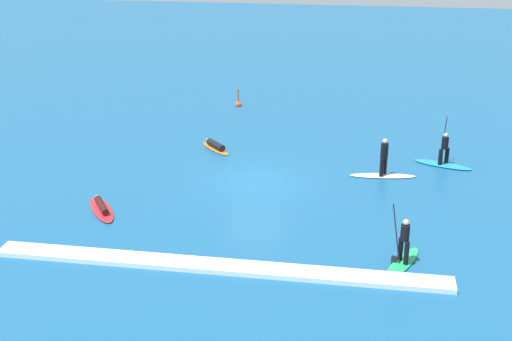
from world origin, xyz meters
TOP-DOWN VIEW (x-y plane):
  - ground_plane at (0.00, 0.00)m, footprint 120.00×120.00m
  - surfer_on_blue_board at (8.57, 3.40)m, footprint 2.86×1.66m
  - surfer_on_red_board at (-5.73, -4.24)m, footprint 2.17×2.77m
  - surfer_on_white_board at (5.70, 1.47)m, footprint 3.09×0.97m
  - surfer_on_green_board at (6.30, -6.84)m, footprint 1.62×2.73m
  - surfer_on_orange_board at (-2.77, 3.94)m, footprint 2.04×2.17m
  - marker_buoy at (-3.12, 12.11)m, footprint 0.40×0.40m
  - wave_crest at (0.00, -8.19)m, footprint 15.94×0.90m

SIDE VIEW (x-z plane):
  - ground_plane at x=0.00m, z-range 0.00..0.00m
  - wave_crest at x=0.00m, z-range 0.00..0.18m
  - surfer_on_red_board at x=-5.73m, z-range -0.07..0.32m
  - surfer_on_orange_board at x=-2.77m, z-range -0.04..0.38m
  - marker_buoy at x=-3.12m, z-range -0.44..0.79m
  - surfer_on_blue_board at x=8.57m, z-range -0.80..1.52m
  - surfer_on_green_board at x=6.30m, z-range -0.69..1.58m
  - surfer_on_white_board at x=5.70m, z-range -0.41..1.43m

